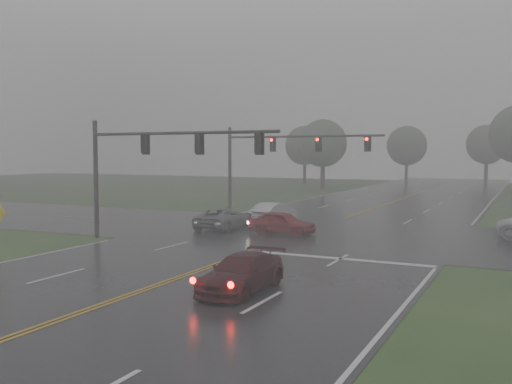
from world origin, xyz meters
The scene contains 14 objects.
ground centered at (0.00, 0.00, 0.00)m, with size 180.00×180.00×0.00m, color #25401B.
main_road centered at (0.00, 20.00, 0.00)m, with size 18.00×160.00×0.02m, color black.
cross_street centered at (0.00, 22.00, 0.00)m, with size 120.00×14.00×0.02m, color black.
stop_bar centered at (4.50, 14.40, 0.00)m, with size 8.50×0.50×0.01m, color #BDBDBD.
sedan_maroon centered at (3.19, 7.04, 0.00)m, with size 1.80×4.44×1.29m, color #36090D.
sedan_red centered at (-1.02, 20.47, 0.00)m, with size 1.63×4.06×1.38m, color maroon.
sedan_silver centered at (-3.88, 25.48, 0.00)m, with size 1.48×4.24×1.40m, color #B8BBC1.
car_grey centered at (-5.37, 21.19, 0.00)m, with size 2.28×4.96×1.38m, color #56585E.
signal_gantry_near centered at (-6.66, 14.76, 4.70)m, with size 11.61×0.29×6.71m.
signal_gantry_far centered at (-6.18, 30.84, 4.90)m, with size 12.92×0.35×6.95m.
tree_nw_a centered at (-12.62, 60.94, 6.07)m, with size 6.29×6.29×9.24m.
tree_n_mid centered at (-5.27, 78.96, 5.91)m, with size 6.12×6.12×8.99m.
tree_nw_b centered at (-19.68, 72.63, 5.93)m, with size 6.14×6.14×9.01m.
tree_n_far centered at (5.62, 87.62, 6.14)m, with size 6.36×6.36×9.34m.
Camera 1 is at (12.30, -10.56, 4.91)m, focal length 40.00 mm.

